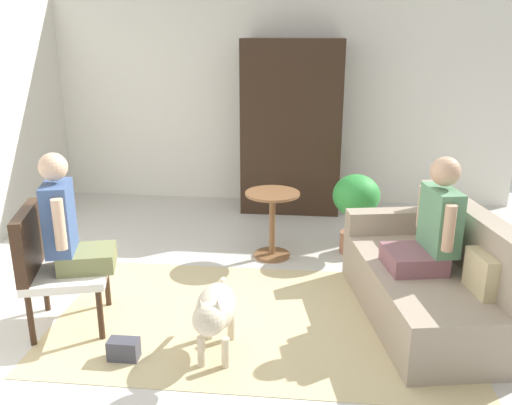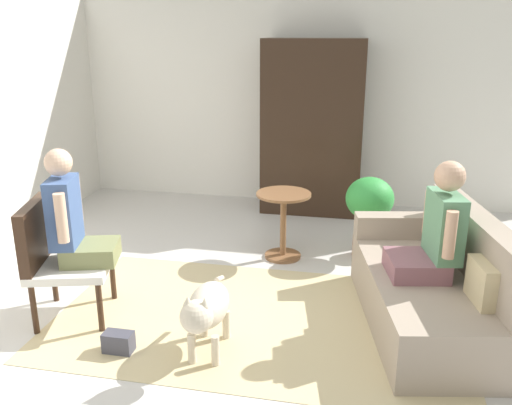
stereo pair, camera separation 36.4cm
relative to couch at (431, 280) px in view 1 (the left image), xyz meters
name	(u,v)px [view 1 (the left image)]	position (x,y,z in m)	size (l,w,h in m)	color
ground_plane	(235,324)	(-1.48, -0.29, -0.30)	(7.69, 7.69, 0.00)	beige
back_wall	(271,98)	(-1.48, 2.97, 1.01)	(6.03, 0.12, 2.62)	silver
area_rug	(258,319)	(-1.31, -0.21, -0.30)	(3.08, 1.84, 0.01)	#C6B284
couch	(431,280)	(0.00, 0.00, 0.00)	(1.15, 1.83, 0.87)	gray
armchair	(49,259)	(-2.81, -0.45, 0.24)	(0.71, 0.74, 0.92)	#382316
person_on_couch	(432,226)	(-0.04, -0.03, 0.45)	(0.54, 0.55, 0.85)	#83525C
person_on_armchair	(68,224)	(-2.67, -0.41, 0.50)	(0.53, 0.50, 0.87)	olive
round_end_table	(272,218)	(-1.30, 1.02, 0.10)	(0.52, 0.52, 0.66)	brown
dog	(215,311)	(-1.55, -0.75, 0.05)	(0.29, 0.82, 0.57)	beige
potted_plant	(356,203)	(-0.50, 1.21, 0.22)	(0.46, 0.46, 0.80)	#996047
armoire_cabinet	(291,127)	(-1.20, 2.56, 0.72)	(1.17, 0.56, 2.04)	black
handbag	(124,349)	(-2.16, -0.83, -0.23)	(0.20, 0.12, 0.15)	#3F3F4C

